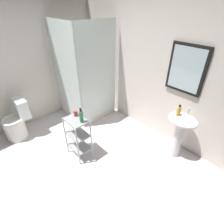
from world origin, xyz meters
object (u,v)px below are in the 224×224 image
object	(u,v)px
pedestal_sink	(180,129)
body_wash_bottle_green	(81,116)
toilet	(17,123)
shower_stall	(86,96)
storage_cart	(78,135)
hand_soap_bottle	(179,111)
rinse_cup	(76,113)

from	to	relation	value
pedestal_sink	body_wash_bottle_green	xyz separation A→B (m)	(-1.01, -1.14, 0.26)
pedestal_sink	body_wash_bottle_green	distance (m)	1.55
pedestal_sink	toilet	distance (m)	2.92
shower_stall	toilet	size ratio (longest dim) A/B	2.63
pedestal_sink	toilet	bearing A→B (deg)	-142.78
toilet	body_wash_bottle_green	distance (m)	1.54
storage_cart	toilet	bearing A→B (deg)	-154.05
pedestal_sink	hand_soap_bottle	distance (m)	0.32
storage_cart	hand_soap_bottle	distance (m)	1.61
shower_stall	hand_soap_bottle	world-z (taller)	shower_stall
hand_soap_bottle	body_wash_bottle_green	xyz separation A→B (m)	(-0.93, -1.11, -0.04)
shower_stall	storage_cart	bearing A→B (deg)	-41.80
storage_cart	body_wash_bottle_green	world-z (taller)	body_wash_bottle_green
toilet	body_wash_bottle_green	size ratio (longest dim) A/B	3.20
shower_stall	storage_cart	distance (m)	1.25
shower_stall	pedestal_sink	size ratio (longest dim) A/B	2.47
toilet	body_wash_bottle_green	xyz separation A→B (m)	(1.31, 0.62, 0.53)
toilet	rinse_cup	size ratio (longest dim) A/B	8.26
toilet	hand_soap_bottle	xyz separation A→B (m)	(2.23, 1.73, 0.57)
shower_stall	body_wash_bottle_green	size ratio (longest dim) A/B	8.43
body_wash_bottle_green	rinse_cup	world-z (taller)	body_wash_bottle_green
pedestal_sink	toilet	world-z (taller)	pedestal_sink
shower_stall	rinse_cup	xyz separation A→B (m)	(0.85, -0.77, 0.32)
shower_stall	toilet	xyz separation A→B (m)	(-0.26, -1.42, -0.15)
storage_cart	shower_stall	bearing A→B (deg)	138.20
pedestal_sink	hand_soap_bottle	world-z (taller)	hand_soap_bottle
storage_cart	rinse_cup	bearing A→B (deg)	144.67
rinse_cup	hand_soap_bottle	bearing A→B (deg)	43.91
pedestal_sink	storage_cart	distance (m)	1.63
toilet	storage_cart	world-z (taller)	toilet
rinse_cup	storage_cart	bearing A→B (deg)	-35.33
body_wash_bottle_green	rinse_cup	xyz separation A→B (m)	(-0.20, 0.03, -0.06)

